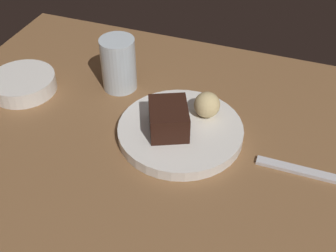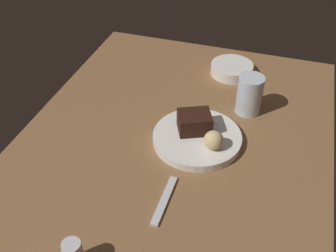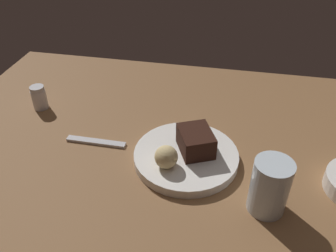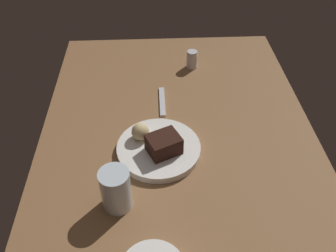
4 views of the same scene
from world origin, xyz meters
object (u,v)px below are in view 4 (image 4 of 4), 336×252
salt_shaker (192,60)px  dessert_spoon (162,101)px  chocolate_cake_slice (164,144)px  water_glass (116,190)px  bread_roll (140,132)px  dessert_plate (159,149)px

salt_shaker → dessert_spoon: (20.93, -12.02, -3.02)cm
chocolate_cake_slice → water_glass: 20.09cm
bread_roll → water_glass: water_glass is taller
dessert_plate → chocolate_cake_slice: size_ratio=2.76×
dessert_plate → dessert_spoon: (-22.82, 1.89, -0.75)cm
bread_roll → water_glass: (21.40, -5.74, 1.13)cm
chocolate_cake_slice → dessert_spoon: size_ratio=0.58×
bread_roll → salt_shaker: 44.43cm
dessert_plate → chocolate_cake_slice: 4.43cm
dessert_plate → bread_roll: bearing=-125.3°
bread_roll → chocolate_cake_slice: bearing=49.8°
bread_roll → dessert_spoon: bearing=159.9°
bread_roll → dessert_spoon: size_ratio=0.34×
dessert_plate → salt_shaker: bearing=162.4°
chocolate_cake_slice → dessert_plate: bearing=-143.3°
bread_roll → salt_shaker: (-40.12, 19.05, -1.38)cm
salt_shaker → chocolate_cake_slice: bearing=-15.3°
dessert_plate → dessert_spoon: bearing=175.3°
dessert_spoon → salt_shaker: bearing=-29.8°
dessert_plate → dessert_spoon: size_ratio=1.61×
dessert_plate → water_glass: water_glass is taller
dessert_plate → salt_shaker: 45.96cm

